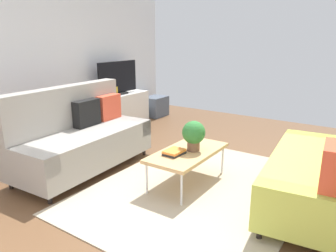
{
  "coord_description": "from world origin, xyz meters",
  "views": [
    {
      "loc": [
        -3.0,
        -1.85,
        1.72
      ],
      "look_at": [
        0.19,
        0.32,
        0.65
      ],
      "focal_mm": 34.24,
      "sensor_mm": 36.0,
      "label": 1
    }
  ],
  "objects_px": {
    "vase_1": "(100,92)",
    "bottle_0": "(110,92)",
    "vase_0": "(94,95)",
    "bottle_1": "(113,90)",
    "tv": "(118,79)",
    "couch_beige": "(81,137)",
    "coffee_table": "(188,153)",
    "potted_plant": "(194,134)",
    "couch_green": "(322,168)",
    "tv_console": "(118,110)",
    "table_book_0": "(174,153)",
    "bottle_2": "(117,91)",
    "storage_trunk": "(155,106)"
  },
  "relations": [
    {
      "from": "vase_1",
      "to": "table_book_0",
      "type": "bearing_deg",
      "value": -116.95
    },
    {
      "from": "tv",
      "to": "table_book_0",
      "type": "distance_m",
      "value": 2.96
    },
    {
      "from": "tv",
      "to": "vase_1",
      "type": "bearing_deg",
      "value": 170.37
    },
    {
      "from": "tv_console",
      "to": "vase_1",
      "type": "xyz_separation_m",
      "value": [
        -0.41,
        0.05,
        0.42
      ]
    },
    {
      "from": "tv_console",
      "to": "storage_trunk",
      "type": "relative_size",
      "value": 2.69
    },
    {
      "from": "coffee_table",
      "to": "vase_1",
      "type": "relative_size",
      "value": 5.69
    },
    {
      "from": "tv_console",
      "to": "table_book_0",
      "type": "distance_m",
      "value": 2.94
    },
    {
      "from": "couch_green",
      "to": "vase_0",
      "type": "bearing_deg",
      "value": 75.24
    },
    {
      "from": "table_book_0",
      "to": "vase_0",
      "type": "distance_m",
      "value": 2.71
    },
    {
      "from": "coffee_table",
      "to": "tv_console",
      "type": "height_order",
      "value": "tv_console"
    },
    {
      "from": "vase_1",
      "to": "bottle_1",
      "type": "bearing_deg",
      "value": -19.86
    },
    {
      "from": "couch_green",
      "to": "storage_trunk",
      "type": "height_order",
      "value": "couch_green"
    },
    {
      "from": "vase_1",
      "to": "bottle_2",
      "type": "bearing_deg",
      "value": -14.86
    },
    {
      "from": "vase_0",
      "to": "vase_1",
      "type": "bearing_deg",
      "value": 0.0
    },
    {
      "from": "coffee_table",
      "to": "bottle_1",
      "type": "xyz_separation_m",
      "value": [
        1.32,
        2.45,
        0.37
      ]
    },
    {
      "from": "couch_green",
      "to": "coffee_table",
      "type": "distance_m",
      "value": 1.45
    },
    {
      "from": "vase_0",
      "to": "vase_1",
      "type": "relative_size",
      "value": 0.62
    },
    {
      "from": "couch_beige",
      "to": "vase_0",
      "type": "distance_m",
      "value": 1.72
    },
    {
      "from": "potted_plant",
      "to": "bottle_1",
      "type": "height_order",
      "value": "bottle_1"
    },
    {
      "from": "coffee_table",
      "to": "potted_plant",
      "type": "distance_m",
      "value": 0.24
    },
    {
      "from": "vase_0",
      "to": "bottle_2",
      "type": "relative_size",
      "value": 0.72
    },
    {
      "from": "vase_0",
      "to": "bottle_0",
      "type": "bearing_deg",
      "value": -15.52
    },
    {
      "from": "vase_1",
      "to": "bottle_0",
      "type": "xyz_separation_m",
      "value": [
        0.16,
        -0.09,
        -0.01
      ]
    },
    {
      "from": "bottle_2",
      "to": "vase_0",
      "type": "bearing_deg",
      "value": 169.93
    },
    {
      "from": "vase_1",
      "to": "tv_console",
      "type": "bearing_deg",
      "value": -6.91
    },
    {
      "from": "couch_green",
      "to": "potted_plant",
      "type": "distance_m",
      "value": 1.41
    },
    {
      "from": "bottle_2",
      "to": "table_book_0",
      "type": "bearing_deg",
      "value": -123.84
    },
    {
      "from": "couch_green",
      "to": "coffee_table",
      "type": "bearing_deg",
      "value": 95.66
    },
    {
      "from": "table_book_0",
      "to": "storage_trunk",
      "type": "bearing_deg",
      "value": 39.93
    },
    {
      "from": "bottle_0",
      "to": "bottle_1",
      "type": "distance_m",
      "value": 0.1
    },
    {
      "from": "couch_green",
      "to": "potted_plant",
      "type": "bearing_deg",
      "value": 93.83
    },
    {
      "from": "coffee_table",
      "to": "bottle_0",
      "type": "height_order",
      "value": "bottle_0"
    },
    {
      "from": "tv",
      "to": "vase_0",
      "type": "xyz_separation_m",
      "value": [
        -0.58,
        0.07,
        -0.25
      ]
    },
    {
      "from": "vase_0",
      "to": "bottle_1",
      "type": "xyz_separation_m",
      "value": [
        0.42,
        -0.09,
        0.06
      ]
    },
    {
      "from": "tv",
      "to": "bottle_2",
      "type": "distance_m",
      "value": 0.24
    },
    {
      "from": "potted_plant",
      "to": "bottle_2",
      "type": "height_order",
      "value": "bottle_2"
    },
    {
      "from": "couch_beige",
      "to": "coffee_table",
      "type": "distance_m",
      "value": 1.47
    },
    {
      "from": "vase_0",
      "to": "bottle_1",
      "type": "bearing_deg",
      "value": -12.19
    },
    {
      "from": "vase_1",
      "to": "bottle_1",
      "type": "xyz_separation_m",
      "value": [
        0.25,
        -0.09,
        0.02
      ]
    },
    {
      "from": "bottle_0",
      "to": "bottle_1",
      "type": "relative_size",
      "value": 0.75
    },
    {
      "from": "coffee_table",
      "to": "tv_console",
      "type": "relative_size",
      "value": 0.79
    },
    {
      "from": "vase_1",
      "to": "couch_beige",
      "type": "bearing_deg",
      "value": -142.6
    },
    {
      "from": "bottle_0",
      "to": "coffee_table",
      "type": "bearing_deg",
      "value": -116.62
    },
    {
      "from": "storage_trunk",
      "to": "vase_1",
      "type": "relative_size",
      "value": 2.69
    },
    {
      "from": "tv",
      "to": "bottle_0",
      "type": "height_order",
      "value": "tv"
    },
    {
      "from": "tv_console",
      "to": "bottle_2",
      "type": "bearing_deg",
      "value": -151.33
    },
    {
      "from": "vase_1",
      "to": "potted_plant",
      "type": "bearing_deg",
      "value": -111.44
    },
    {
      "from": "vase_0",
      "to": "bottle_0",
      "type": "distance_m",
      "value": 0.34
    },
    {
      "from": "couch_beige",
      "to": "table_book_0",
      "type": "height_order",
      "value": "couch_beige"
    },
    {
      "from": "vase_0",
      "to": "vase_1",
      "type": "height_order",
      "value": "vase_1"
    }
  ]
}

